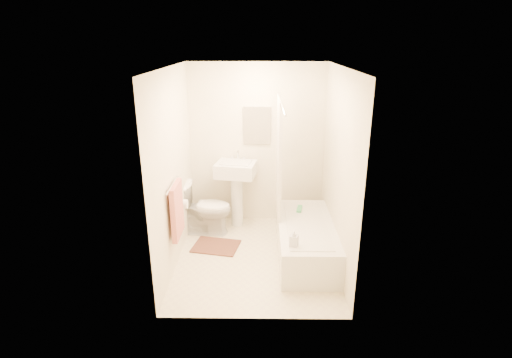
{
  "coord_description": "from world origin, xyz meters",
  "views": [
    {
      "loc": [
        0.07,
        -4.56,
        2.7
      ],
      "look_at": [
        0.0,
        0.25,
        1.0
      ],
      "focal_mm": 28.0,
      "sensor_mm": 36.0,
      "label": 1
    }
  ],
  "objects_px": {
    "sink": "(237,192)",
    "soap_bottle": "(294,238)",
    "bathtub": "(306,240)",
    "bath_mat": "(216,246)",
    "toilet": "(205,208)"
  },
  "relations": [
    {
      "from": "sink",
      "to": "bath_mat",
      "type": "distance_m",
      "value": 0.9
    },
    {
      "from": "bath_mat",
      "to": "soap_bottle",
      "type": "xyz_separation_m",
      "value": [
        0.99,
        -0.79,
        0.54
      ]
    },
    {
      "from": "bath_mat",
      "to": "soap_bottle",
      "type": "bearing_deg",
      "value": -38.38
    },
    {
      "from": "toilet",
      "to": "sink",
      "type": "xyz_separation_m",
      "value": [
        0.45,
        0.24,
        0.17
      ]
    },
    {
      "from": "bathtub",
      "to": "bath_mat",
      "type": "height_order",
      "value": "bathtub"
    },
    {
      "from": "sink",
      "to": "soap_bottle",
      "type": "distance_m",
      "value": 1.65
    },
    {
      "from": "sink",
      "to": "bathtub",
      "type": "distance_m",
      "value": 1.34
    },
    {
      "from": "bath_mat",
      "to": "toilet",
      "type": "bearing_deg",
      "value": 114.1
    },
    {
      "from": "toilet",
      "to": "sink",
      "type": "relative_size",
      "value": 0.71
    },
    {
      "from": "toilet",
      "to": "bathtub",
      "type": "relative_size",
      "value": 0.48
    },
    {
      "from": "sink",
      "to": "bath_mat",
      "type": "height_order",
      "value": "sink"
    },
    {
      "from": "bathtub",
      "to": "bath_mat",
      "type": "bearing_deg",
      "value": 170.05
    },
    {
      "from": "sink",
      "to": "bathtub",
      "type": "bearing_deg",
      "value": -33.39
    },
    {
      "from": "bathtub",
      "to": "soap_bottle",
      "type": "height_order",
      "value": "soap_bottle"
    },
    {
      "from": "bathtub",
      "to": "bath_mat",
      "type": "relative_size",
      "value": 2.67
    }
  ]
}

